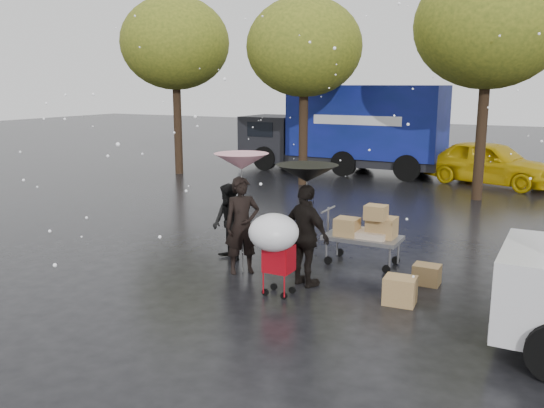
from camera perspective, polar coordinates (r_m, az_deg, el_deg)
The scene contains 13 objects.
ground at distance 10.63m, azimuth -2.48°, elevation -7.74°, with size 90.00×90.00×0.00m, color black.
person_pink at distance 10.90m, azimuth -2.97°, elevation -2.15°, with size 0.68×0.44×1.86m, color black.
person_middle at distance 11.70m, azimuth -4.29°, elevation -1.87°, with size 0.77×0.60×1.59m, color black.
person_black at distance 10.21m, azimuth 3.40°, elevation -3.16°, with size 1.08×0.45×1.84m, color black.
umbrella_pink at distance 10.67m, azimuth -3.04°, elevation 4.21°, with size 1.02×1.02×2.30m.
umbrella_black at distance 9.98m, azimuth 3.48°, elevation 3.04°, with size 1.09×1.09×2.19m.
vendor_cart at distance 11.55m, azimuth 9.37°, elevation -2.53°, with size 1.52×0.80×1.27m.
shopping_cart at distance 9.57m, azimuth 0.26°, elevation -3.29°, with size 0.84×0.84×1.46m.
blue_truck at distance 23.72m, azimuth 7.43°, elevation 7.39°, with size 8.30×2.60×3.50m.
box_ground_near at distance 9.78m, azimuth 12.56°, elevation -8.36°, with size 0.51×0.41×0.46m, color #9C7144.
box_ground_far at distance 10.83m, azimuth 15.08°, elevation -6.76°, with size 0.47×0.36×0.36m, color #9C7144.
yellow_taxi at distance 21.99m, azimuth 20.78°, elevation 3.84°, with size 1.88×4.66×1.59m, color #DBB20B.
tree_row at distance 19.50m, azimuth 11.68°, elevation 15.91°, with size 21.60×4.40×7.12m.
Camera 1 is at (5.07, -8.64, 3.56)m, focal length 38.00 mm.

